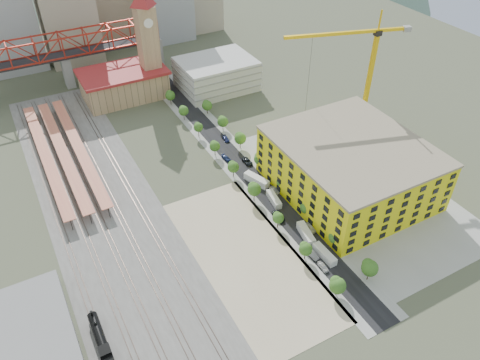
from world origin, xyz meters
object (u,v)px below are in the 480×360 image
construction_building (350,167)px  site_trailer_c (274,199)px  car_0 (323,267)px  site_trailer_a (325,254)px  tower_crane (364,63)px  site_trailer_d (257,180)px  locomotive (102,344)px  site_trailer_b (306,234)px  clock_tower (147,32)px

construction_building → site_trailer_c: size_ratio=5.90×
site_trailer_c → car_0: site_trailer_c is taller
site_trailer_a → site_trailer_c: size_ratio=1.04×
tower_crane → site_trailer_d: bearing=-169.6°
locomotive → tower_crane: bearing=22.2°
construction_building → site_trailer_b: (-26.00, -12.67, -8.13)m
locomotive → site_trailer_c: locomotive is taller
locomotive → site_trailer_a: 66.03m
tower_crane → construction_building: bearing=-132.4°
site_trailer_c → site_trailer_d: size_ratio=0.86×
construction_building → site_trailer_b: bearing=-154.0°
car_0 → site_trailer_c: bearing=86.5°
construction_building → tower_crane: bearing=47.6°
clock_tower → tower_crane: 93.64m
clock_tower → locomotive: (-58.00, -120.62, -26.69)m
tower_crane → site_trailer_a: (-50.71, -49.39, -29.78)m
locomotive → site_trailer_b: bearing=6.9°
construction_building → site_trailer_b: 30.04m
site_trailer_d → car_0: size_ratio=2.36×
car_0 → construction_building: bearing=43.5°
site_trailer_a → site_trailer_d: 40.12m
site_trailer_b → tower_crane: bearing=49.0°
construction_building → site_trailer_c: bearing=166.7°
tower_crane → site_trailer_c: (-50.71, -20.96, -29.83)m
clock_tower → construction_building: (34.00, -99.99, -19.29)m
construction_building → site_trailer_d: bearing=145.6°
locomotive → clock_tower: bearing=64.3°
clock_tower → car_0: bearing=-87.7°
construction_building → tower_crane: tower_crane is taller
locomotive → site_trailer_b: locomotive is taller
locomotive → site_trailer_d: bearing=30.2°
locomotive → site_trailer_d: 76.38m
site_trailer_a → car_0: size_ratio=2.11×
clock_tower → site_trailer_d: size_ratio=5.22×
site_trailer_a → site_trailer_d: size_ratio=0.89×
tower_crane → site_trailer_a: 76.80m
car_0 → site_trailer_b: bearing=78.9°
construction_building → site_trailer_d: construction_building is taller
clock_tower → site_trailer_b: bearing=-85.9°
clock_tower → construction_building: 107.36m
locomotive → tower_crane: (116.71, 47.71, 28.99)m
locomotive → site_trailer_c: 71.22m
locomotive → site_trailer_c: bearing=22.1°
site_trailer_d → car_0: 43.63m
tower_crane → car_0: tower_crane is taller
site_trailer_b → site_trailer_d: bearing=100.9°
clock_tower → site_trailer_c: (8.00, -93.87, -27.52)m
clock_tower → site_trailer_a: clock_tower is taller
site_trailer_a → tower_crane: bearing=42.5°
site_trailer_b → site_trailer_c: bearing=100.9°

